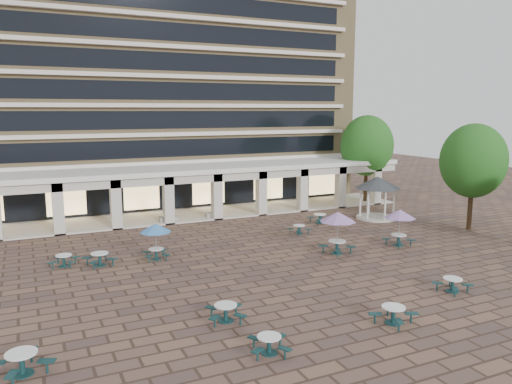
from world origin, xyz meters
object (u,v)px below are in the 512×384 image
Objects in this scene: picnic_table_2 at (393,313)px; planter_left at (168,216)px; picnic_table_1 at (269,343)px; picnic_table_0 at (22,361)px; planter_right at (214,212)px; gazebo at (378,187)px.

planter_left is at bearing 76.94° from picnic_table_2.
picnic_table_2 is (6.17, 0.15, 0.04)m from picnic_table_1.
planter_left is (11.14, 21.58, 0.07)m from picnic_table_0.
planter_left is at bearing 38.64° from picnic_table_0.
planter_right is at bearing 30.79° from picnic_table_0.
gazebo is at bearing 31.61° from picnic_table_2.
picnic_table_0 reaches higher than picnic_table_1.
picnic_table_0 is 26.40m from planter_right.
picnic_table_1 is 24.03m from planter_left.
planter_left is at bearing 180.00° from planter_right.
picnic_table_1 is 0.89× the size of picnic_table_2.
picnic_table_0 is at bearing 149.84° from picnic_table_2.
picnic_table_2 is at bearing -81.23° from planter_left.
picnic_table_2 is 1.41× the size of planter_right.
planter_right is (0.39, 23.75, 0.03)m from picnic_table_2.
planter_right is (-12.69, 6.10, -2.23)m from gazebo.
planter_right is (4.06, -0.00, -0.07)m from planter_left.
picnic_table_1 is at bearing 159.59° from picnic_table_2.
gazebo is at bearing 60.30° from picnic_table_1.
planter_right is at bearing 67.21° from picnic_table_2.
planter_left is at bearing 159.99° from gazebo.
picnic_table_0 is at bearing -150.97° from gazebo.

